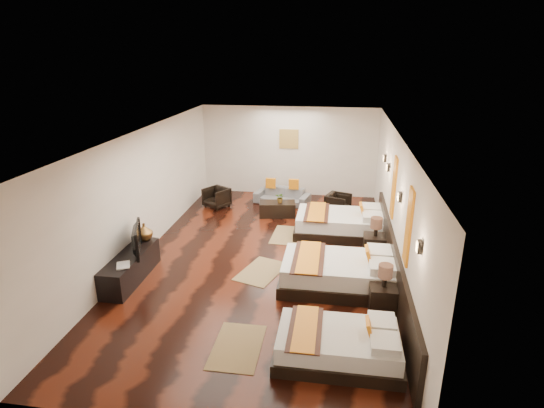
% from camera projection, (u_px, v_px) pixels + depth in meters
% --- Properties ---
extents(floor, '(5.50, 9.50, 0.01)m').
position_uv_depth(floor, '(264.00, 258.00, 9.85)').
color(floor, black).
rests_on(floor, ground).
extents(ceiling, '(5.50, 9.50, 0.01)m').
position_uv_depth(ceiling, '(263.00, 134.00, 8.92)').
color(ceiling, white).
rests_on(ceiling, floor).
extents(back_wall, '(5.50, 0.01, 2.80)m').
position_uv_depth(back_wall, '(289.00, 151.00, 13.81)').
color(back_wall, silver).
rests_on(back_wall, floor).
extents(left_wall, '(0.01, 9.50, 2.80)m').
position_uv_depth(left_wall, '(142.00, 193.00, 9.78)').
color(left_wall, silver).
rests_on(left_wall, floor).
extents(right_wall, '(0.01, 9.50, 2.80)m').
position_uv_depth(right_wall, '(395.00, 206.00, 8.99)').
color(right_wall, silver).
rests_on(right_wall, floor).
extents(headboard_panel, '(0.08, 6.60, 0.90)m').
position_uv_depth(headboard_panel, '(393.00, 265.00, 8.57)').
color(headboard_panel, black).
rests_on(headboard_panel, floor).
extents(bed_near, '(1.88, 1.18, 0.72)m').
position_uv_depth(bed_near, '(339.00, 345.00, 6.56)').
color(bed_near, black).
rests_on(bed_near, floor).
extents(bed_mid, '(2.30, 1.44, 0.88)m').
position_uv_depth(bed_mid, '(340.00, 273.00, 8.58)').
color(bed_mid, black).
rests_on(bed_mid, floor).
extents(bed_far, '(2.24, 1.41, 0.85)m').
position_uv_depth(bed_far, '(341.00, 223.00, 11.03)').
color(bed_far, black).
rests_on(bed_far, floor).
extents(nightstand_a, '(0.48, 0.48, 0.94)m').
position_uv_depth(nightstand_a, '(383.00, 296.00, 7.70)').
color(nightstand_a, black).
rests_on(nightstand_a, floor).
extents(nightstand_b, '(0.49, 0.49, 0.97)m').
position_uv_depth(nightstand_b, '(375.00, 244.00, 9.75)').
color(nightstand_b, black).
rests_on(nightstand_b, floor).
extents(jute_mat_near, '(0.75, 1.20, 0.01)m').
position_uv_depth(jute_mat_near, '(237.00, 347.00, 6.90)').
color(jute_mat_near, olive).
rests_on(jute_mat_near, floor).
extents(jute_mat_mid, '(1.09, 1.37, 0.01)m').
position_uv_depth(jute_mat_mid, '(261.00, 271.00, 9.24)').
color(jute_mat_mid, olive).
rests_on(jute_mat_mid, floor).
extents(jute_mat_far, '(0.80, 1.23, 0.01)m').
position_uv_depth(jute_mat_far, '(288.00, 235.00, 11.05)').
color(jute_mat_far, olive).
rests_on(jute_mat_far, floor).
extents(tv_console, '(0.50, 1.80, 0.55)m').
position_uv_depth(tv_console, '(131.00, 267.00, 8.84)').
color(tv_console, black).
rests_on(tv_console, floor).
extents(tv, '(0.49, 0.97, 0.57)m').
position_uv_depth(tv, '(133.00, 239.00, 8.77)').
color(tv, black).
rests_on(tv, tv_console).
extents(book, '(0.36, 0.40, 0.03)m').
position_uv_depth(book, '(116.00, 266.00, 8.26)').
color(book, black).
rests_on(book, tv_console).
extents(figurine, '(0.36, 0.36, 0.37)m').
position_uv_depth(figurine, '(144.00, 232.00, 9.39)').
color(figurine, brown).
rests_on(figurine, tv_console).
extents(sofa, '(1.75, 0.99, 0.48)m').
position_uv_depth(sofa, '(282.00, 196.00, 13.27)').
color(sofa, slate).
rests_on(sofa, floor).
extents(armchair_left, '(0.88, 0.88, 0.59)m').
position_uv_depth(armchair_left, '(217.00, 198.00, 12.96)').
color(armchair_left, black).
rests_on(armchair_left, floor).
extents(armchair_right, '(0.81, 0.80, 0.58)m').
position_uv_depth(armchair_right, '(338.00, 204.00, 12.45)').
color(armchair_right, black).
rests_on(armchair_right, floor).
extents(coffee_table, '(1.06, 0.65, 0.40)m').
position_uv_depth(coffee_table, '(277.00, 209.00, 12.30)').
color(coffee_table, black).
rests_on(coffee_table, floor).
extents(table_plant, '(0.32, 0.30, 0.29)m').
position_uv_depth(table_plant, '(280.00, 198.00, 12.17)').
color(table_plant, '#2A531B').
rests_on(table_plant, coffee_table).
extents(orange_panel_a, '(0.04, 0.40, 1.30)m').
position_uv_depth(orange_panel_a, '(409.00, 227.00, 7.13)').
color(orange_panel_a, '#D86014').
rests_on(orange_panel_a, right_wall).
extents(orange_panel_b, '(0.04, 0.40, 1.30)m').
position_uv_depth(orange_panel_b, '(394.00, 187.00, 9.18)').
color(orange_panel_b, '#D86014').
rests_on(orange_panel_b, right_wall).
extents(sconce_near, '(0.07, 0.12, 0.18)m').
position_uv_depth(sconce_near, '(419.00, 247.00, 6.05)').
color(sconce_near, black).
rests_on(sconce_near, right_wall).
extents(sconce_mid, '(0.07, 0.12, 0.18)m').
position_uv_depth(sconce_mid, '(400.00, 197.00, 8.10)').
color(sconce_mid, black).
rests_on(sconce_mid, right_wall).
extents(sconce_far, '(0.07, 0.12, 0.18)m').
position_uv_depth(sconce_far, '(388.00, 167.00, 10.16)').
color(sconce_far, black).
rests_on(sconce_far, right_wall).
extents(sconce_lounge, '(0.07, 0.12, 0.18)m').
position_uv_depth(sconce_lounge, '(385.00, 158.00, 10.99)').
color(sconce_lounge, black).
rests_on(sconce_lounge, right_wall).
extents(gold_artwork, '(0.60, 0.04, 0.60)m').
position_uv_depth(gold_artwork, '(289.00, 139.00, 13.66)').
color(gold_artwork, '#AD873F').
rests_on(gold_artwork, back_wall).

